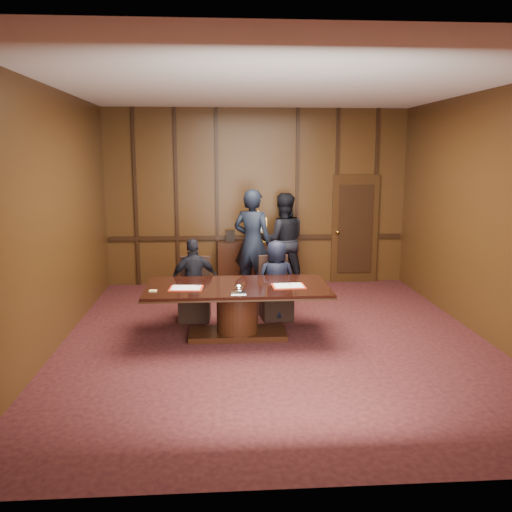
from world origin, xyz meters
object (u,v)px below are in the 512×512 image
Objects in this scene: signatory_right at (276,280)px; witness_left at (253,243)px; signatory_left at (194,280)px; conference_table at (237,302)px; witness_right at (283,241)px; sideboard at (258,262)px.

signatory_right is 1.52m from witness_left.
signatory_left is 1.03× the size of signatory_right.
witness_right is (1.01, 2.92, 0.42)m from conference_table.
sideboard is at bearing -19.68° from witness_right.
conference_table is (-0.53, -3.08, 0.02)m from sideboard.
signatory_right is (0.12, -2.28, 0.15)m from sideboard.
witness_left is 0.93m from witness_right.
signatory_left reaches higher than conference_table.
conference_table is at bearing 105.57° from witness_left.
signatory_right is (0.65, 0.80, 0.13)m from conference_table.
conference_table is 1.99× the size of signatory_left.
witness_right is (0.48, -0.16, 0.45)m from sideboard.
witness_right reaches higher than sideboard.
conference_table is at bearing 113.00° from signatory_left.
witness_left is (-0.16, -0.83, 0.51)m from sideboard.
witness_left is at bearing 45.06° from witness_right.
sideboard reaches higher than signatory_right.
sideboard is 0.80× the size of witness_left.
signatory_left is 1.80m from witness_left.
witness_left is at bearing -101.07° from sideboard.
sideboard reaches higher than signatory_left.
witness_right is at bearing -18.43° from sideboard.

